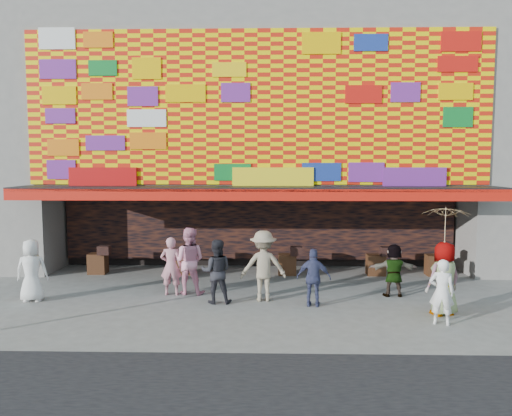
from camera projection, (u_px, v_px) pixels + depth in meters
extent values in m
plane|color=slate|center=(254.00, 316.00, 12.44)|extent=(90.00, 90.00, 0.00)
cube|color=gray|center=(260.00, 94.00, 19.80)|extent=(15.00, 8.00, 7.00)
cube|color=black|center=(260.00, 217.00, 21.26)|extent=(15.00, 6.00, 3.00)
cube|color=gray|center=(50.00, 229.00, 17.46)|extent=(0.40, 2.00, 3.00)
cube|color=gray|center=(471.00, 230.00, 17.10)|extent=(0.40, 2.00, 3.00)
cube|color=black|center=(257.00, 188.00, 15.55)|extent=(15.20, 1.60, 0.12)
cube|color=red|center=(256.00, 195.00, 14.78)|extent=(15.20, 0.04, 0.35)
cube|color=#FEE000|center=(257.00, 108.00, 15.87)|extent=(14.80, 0.08, 4.90)
cube|color=black|center=(259.00, 225.00, 18.12)|extent=(14.00, 0.25, 2.50)
imported|color=white|center=(32.00, 270.00, 13.67)|extent=(0.92, 0.67, 1.72)
imported|color=#C27D89|center=(171.00, 266.00, 14.33)|extent=(0.62, 0.41, 1.68)
imported|color=#232329|center=(216.00, 271.00, 13.51)|extent=(0.87, 0.69, 1.74)
imported|color=gray|center=(263.00, 266.00, 13.73)|extent=(1.32, 0.83, 1.95)
imported|color=#3A3F66|center=(314.00, 278.00, 13.19)|extent=(0.96, 0.53, 1.55)
imported|color=gray|center=(394.00, 270.00, 14.20)|extent=(1.40, 0.46, 1.51)
imported|color=gray|center=(444.00, 279.00, 12.41)|extent=(1.04, 0.84, 1.85)
imported|color=white|center=(442.00, 292.00, 11.71)|extent=(0.66, 0.54, 1.56)
imported|color=pink|center=(189.00, 261.00, 14.45)|extent=(1.02, 0.84, 1.94)
imported|color=beige|center=(446.00, 227.00, 12.29)|extent=(1.32, 1.34, 1.04)
cylinder|color=#4C3326|center=(444.00, 266.00, 12.38)|extent=(0.02, 0.02, 1.00)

